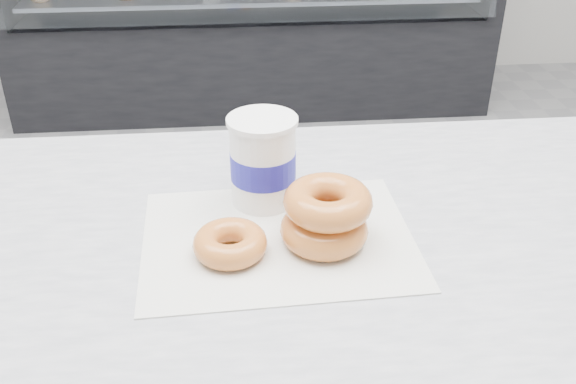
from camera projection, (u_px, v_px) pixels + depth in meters
name	position (u px, v px, depth m)	size (l,w,h in m)	color
display_case	(251.00, 8.00, 3.31)	(2.40, 0.74, 1.25)	black
wax_paper	(278.00, 239.00, 0.81)	(0.34, 0.26, 0.00)	silver
donut_single	(230.00, 243.00, 0.78)	(0.09, 0.09, 0.03)	orange
donut_stack	(326.00, 216.00, 0.79)	(0.16, 0.16, 0.08)	orange
coffee_cup	(263.00, 160.00, 0.86)	(0.11, 0.11, 0.13)	white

